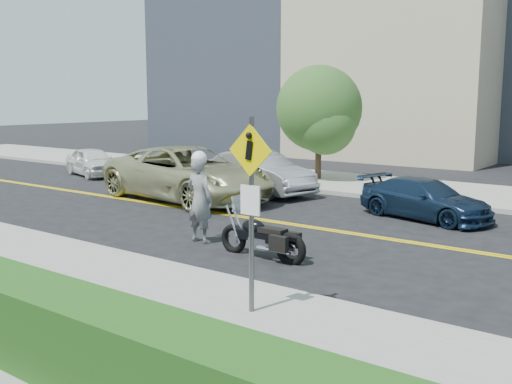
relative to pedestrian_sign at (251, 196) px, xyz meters
The scene contains 11 objects.
ground_plane 7.83m from the pedestrian_sign, 123.64° to the left, with size 120.00×120.00×0.00m, color black.
sidewalk_near 4.75m from the pedestrian_sign, 164.21° to the right, with size 60.00×5.00×0.15m, color #9E9B91.
sidewalk_far 14.56m from the pedestrian_sign, 106.91° to the left, with size 60.00×5.00×0.15m, color #9E9B91.
pedestrian_sign is the anchor object (origin of this frame).
motorcyclist 5.32m from the pedestrian_sign, 140.82° to the left, with size 0.76×0.51×2.19m.
motorcycle 3.91m from the pedestrian_sign, 123.77° to the left, with size 2.16×0.66×1.32m, color black, non-canonical shape.
suv 11.34m from the pedestrian_sign, 138.31° to the left, with size 2.99×6.47×1.80m, color #BABA89.
parked_car_white 18.81m from the pedestrian_sign, 149.31° to the left, with size 1.47×3.65×1.24m, color white.
parked_car_silver 12.51m from the pedestrian_sign, 126.13° to the left, with size 1.61×4.61×1.52m, color #A7A8AF.
parked_car_blue 9.37m from the pedestrian_sign, 95.19° to the left, with size 1.60×3.95×1.15m, color #162943.
tree_far_a 15.62m from the pedestrian_sign, 117.34° to the left, with size 3.45×3.45×4.71m.
Camera 1 is at (9.59, -13.34, 3.43)m, focal length 42.00 mm.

